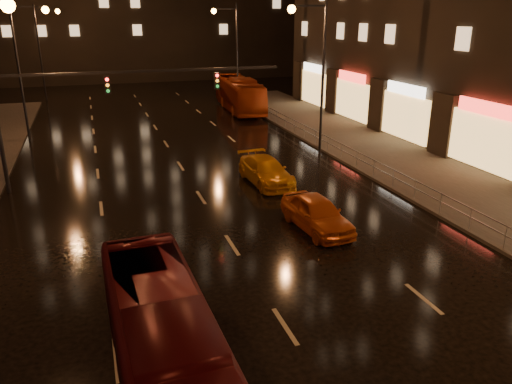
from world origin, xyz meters
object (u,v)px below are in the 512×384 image
Objects in this scene: bus_curb at (239,94)px; taxi_near at (317,213)px; taxi_far at (266,171)px; bus_red at (167,355)px.

bus_curb reaches higher than taxi_near.
taxi_near is 0.90× the size of taxi_far.
bus_red is at bearing -137.48° from taxi_near.
bus_curb is (12.83, 37.33, 0.26)m from bus_red.
bus_red is 17.08m from taxi_far.
bus_curb is 2.61× the size of taxi_near.
taxi_far is (0.00, 6.76, -0.04)m from taxi_near.
bus_curb is at bearing 69.06° from bus_red.
taxi_far is at bearing 60.71° from bus_red.
bus_red is 39.48m from bus_curb.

